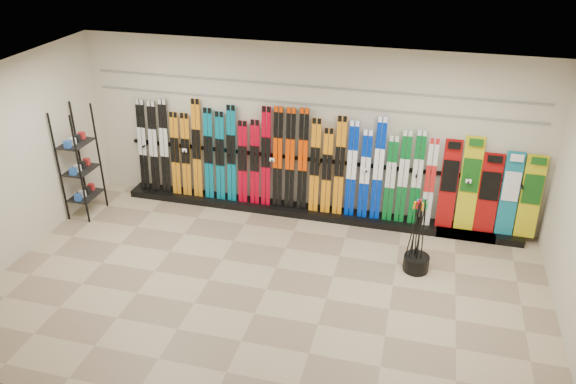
# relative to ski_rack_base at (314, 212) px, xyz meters

# --- Properties ---
(floor) EXTENTS (8.00, 8.00, 0.00)m
(floor) POSITION_rel_ski_rack_base_xyz_m (-0.22, -2.28, -0.06)
(floor) COLOR #88735D
(floor) RESTS_ON ground
(back_wall) EXTENTS (8.00, 0.00, 8.00)m
(back_wall) POSITION_rel_ski_rack_base_xyz_m (-0.22, 0.22, 1.44)
(back_wall) COLOR beige
(back_wall) RESTS_ON floor
(left_wall) EXTENTS (0.00, 5.00, 5.00)m
(left_wall) POSITION_rel_ski_rack_base_xyz_m (-4.22, -2.28, 1.44)
(left_wall) COLOR beige
(left_wall) RESTS_ON floor
(ceiling) EXTENTS (8.00, 8.00, 0.00)m
(ceiling) POSITION_rel_ski_rack_base_xyz_m (-0.22, -2.28, 2.94)
(ceiling) COLOR silver
(ceiling) RESTS_ON back_wall
(ski_rack_base) EXTENTS (8.00, 0.40, 0.12)m
(ski_rack_base) POSITION_rel_ski_rack_base_xyz_m (0.00, 0.00, 0.00)
(ski_rack_base) COLOR black
(ski_rack_base) RESTS_ON floor
(skis) EXTENTS (5.37, 0.19, 1.84)m
(skis) POSITION_rel_ski_rack_base_xyz_m (-0.70, 0.03, 0.90)
(skis) COLOR black
(skis) RESTS_ON ski_rack_base
(snowboards) EXTENTS (1.58, 0.24, 1.59)m
(snowboards) POSITION_rel_ski_rack_base_xyz_m (2.86, 0.07, 0.78)
(snowboards) COLOR #990C0C
(snowboards) RESTS_ON ski_rack_base
(accessory_rack) EXTENTS (0.40, 0.60, 1.98)m
(accessory_rack) POSITION_rel_ski_rack_base_xyz_m (-3.97, -0.93, 0.93)
(accessory_rack) COLOR black
(accessory_rack) RESTS_ON floor
(pole_bin) EXTENTS (0.39, 0.39, 0.25)m
(pole_bin) POSITION_rel_ski_rack_base_xyz_m (1.85, -1.24, 0.07)
(pole_bin) COLOR black
(pole_bin) RESTS_ON floor
(ski_poles) EXTENTS (0.28, 0.23, 1.18)m
(ski_poles) POSITION_rel_ski_rack_base_xyz_m (1.81, -1.24, 0.55)
(ski_poles) COLOR black
(ski_poles) RESTS_ON pole_bin
(slatwall_rail_0) EXTENTS (7.60, 0.02, 0.03)m
(slatwall_rail_0) POSITION_rel_ski_rack_base_xyz_m (-0.22, 0.20, 1.94)
(slatwall_rail_0) COLOR gray
(slatwall_rail_0) RESTS_ON back_wall
(slatwall_rail_1) EXTENTS (7.60, 0.02, 0.03)m
(slatwall_rail_1) POSITION_rel_ski_rack_base_xyz_m (-0.22, 0.20, 2.24)
(slatwall_rail_1) COLOR gray
(slatwall_rail_1) RESTS_ON back_wall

